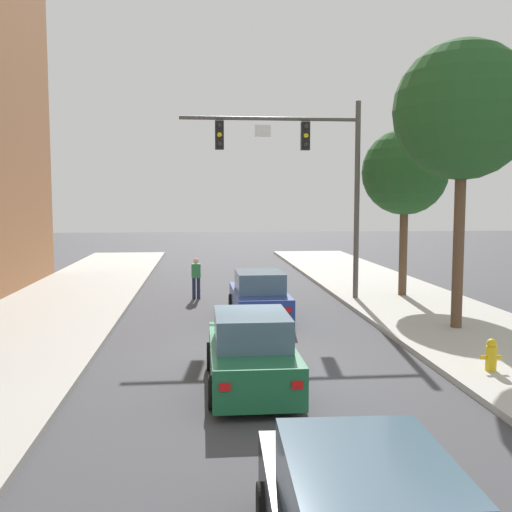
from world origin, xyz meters
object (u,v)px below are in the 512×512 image
fire_hydrant (491,355)px  street_tree_second (405,173)px  street_tree_nearest (463,112)px  pedestrian_crossing_road (196,276)px  car_lead_blue (259,297)px  car_following_green (251,353)px  traffic_signal_mast (307,162)px

fire_hydrant → street_tree_second: size_ratio=0.11×
street_tree_nearest → street_tree_second: size_ratio=1.27×
pedestrian_crossing_road → street_tree_nearest: street_tree_nearest is taller
car_lead_blue → street_tree_second: size_ratio=0.65×
street_tree_second → car_lead_blue: bearing=-149.8°
street_tree_second → street_tree_nearest: bearing=-94.2°
car_following_green → street_tree_nearest: 9.85m
car_lead_blue → fire_hydrant: 8.24m
fire_hydrant → street_tree_nearest: bearing=75.2°
fire_hydrant → street_tree_second: (1.61, 10.46, 4.49)m
traffic_signal_mast → fire_hydrant: bearing=-76.6°
fire_hydrant → street_tree_nearest: size_ratio=0.09×
car_following_green → traffic_signal_mast: bearing=73.6°
car_following_green → street_tree_second: bearing=56.8°
car_lead_blue → car_following_green: size_ratio=1.01×
car_following_green → pedestrian_crossing_road: 11.36m
car_lead_blue → fire_hydrant: (4.49, -6.91, -0.22)m
pedestrian_crossing_road → fire_hydrant: 12.92m
street_tree_second → fire_hydrant: bearing=-98.8°
pedestrian_crossing_road → street_tree_second: street_tree_second is taller
fire_hydrant → street_tree_nearest: 7.52m
pedestrian_crossing_road → fire_hydrant: size_ratio=2.28×
traffic_signal_mast → street_tree_second: bearing=7.4°
car_lead_blue → street_tree_nearest: (5.66, -2.47, 5.75)m
street_tree_second → traffic_signal_mast: bearing=-172.6°
traffic_signal_mast → car_lead_blue: bearing=-124.9°
traffic_signal_mast → fire_hydrant: size_ratio=10.42×
pedestrian_crossing_road → fire_hydrant: (6.60, -11.10, -0.41)m
pedestrian_crossing_road → car_lead_blue: bearing=-63.4°
traffic_signal_mast → street_tree_nearest: 6.65m
car_lead_blue → street_tree_nearest: street_tree_nearest is taller
traffic_signal_mast → car_following_green: traffic_signal_mast is taller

